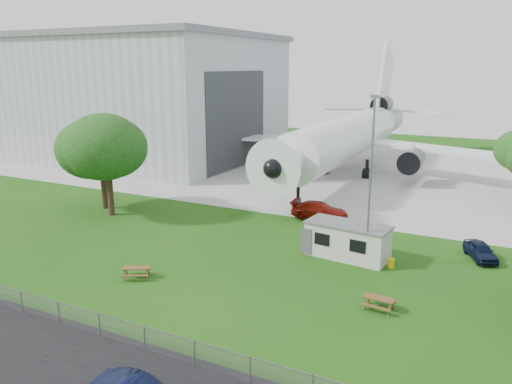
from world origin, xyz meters
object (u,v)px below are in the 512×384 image
at_px(hangar, 130,95).
at_px(airliner, 349,135).
at_px(site_cabin, 348,241).
at_px(picnic_east, 378,309).
at_px(picnic_west, 137,278).

height_order(hangar, airliner, hangar).
bearing_deg(hangar, airliner, -0.22).
bearing_deg(site_cabin, hangar, 147.22).
xyz_separation_m(site_cabin, picnic_east, (4.07, -7.25, -1.31)).
xyz_separation_m(site_cabin, picnic_west, (-11.66, -10.09, -1.31)).
distance_m(hangar, picnic_east, 61.08).
xyz_separation_m(airliner, site_cabin, (8.49, -28.49, -3.96)).
bearing_deg(picnic_west, picnic_east, -18.33).
xyz_separation_m(airliner, picnic_west, (-3.17, -38.58, -5.27)).
height_order(hangar, picnic_west, hangar).
bearing_deg(airliner, picnic_east, -70.64).
bearing_deg(picnic_east, airliner, 114.76).
distance_m(hangar, picnic_west, 51.61).
xyz_separation_m(hangar, picnic_west, (32.80, -38.72, -9.41)).
height_order(airliner, site_cabin, airliner).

